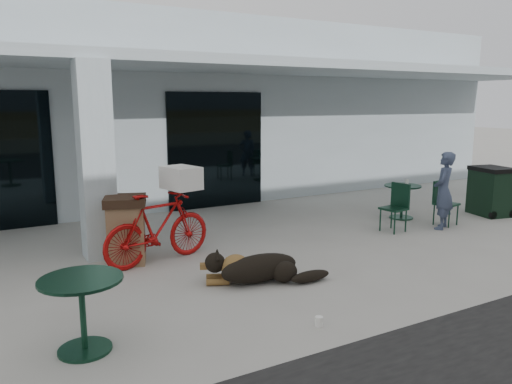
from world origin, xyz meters
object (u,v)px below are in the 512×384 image
cafe_chair_far_b (394,208)px  wheeled_bin (491,191)px  dog (260,266)px  person (444,191)px  bicycle (158,228)px  trash_receptacle (126,230)px  cafe_chair_far_a (446,203)px  cafe_table_near (83,315)px  cafe_table_far (402,202)px

cafe_chair_far_b → wheeled_bin: 2.92m
dog → person: size_ratio=0.88×
bicycle → dog: size_ratio=1.38×
cafe_chair_far_b → trash_receptacle: bearing=-104.8°
trash_receptacle → wheeled_bin: bearing=-4.3°
cafe_chair_far_b → trash_receptacle: size_ratio=0.89×
bicycle → cafe_chair_far_a: bearing=-108.7°
cafe_table_near → cafe_table_far: (7.09, 2.71, -0.02)m
bicycle → wheeled_bin: size_ratio=1.74×
dog → cafe_chair_far_a: cafe_chair_far_a is taller
cafe_table_far → person: 1.11m
cafe_table_near → cafe_chair_far_a: size_ratio=0.91×
cafe_table_near → cafe_chair_far_b: size_ratio=0.88×
dog → cafe_chair_far_b: (3.62, 1.14, 0.24)m
dog → cafe_table_near: bearing=-137.8°
cafe_table_near → trash_receptacle: bearing=66.5°
trash_receptacle → cafe_chair_far_a: bearing=-6.9°
cafe_chair_far_a → bicycle: bearing=163.6°
person → trash_receptacle: (-6.00, 0.93, -0.24)m
person → dog: bearing=-20.8°
trash_receptacle → cafe_table_far: bearing=1.1°
dog → cafe_chair_far_a: 5.02m
dog → person: (4.62, 0.83, 0.54)m
bicycle → dog: bearing=-161.5°
cafe_table_near → wheeled_bin: wheeled_bin is taller
dog → cafe_chair_far_b: size_ratio=1.45×
trash_receptacle → dog: bearing=-51.9°
person → cafe_table_near: bearing=-17.8°
cafe_table_near → trash_receptacle: trash_receptacle is taller
dog → cafe_table_far: bearing=45.9°
cafe_chair_far_a → cafe_chair_far_b: (-1.30, 0.15, 0.01)m
person → wheeled_bin: (1.92, 0.33, -0.23)m
cafe_chair_far_b → dog: bearing=-80.3°
person → trash_receptacle: size_ratio=1.45×
bicycle → person: size_ratio=1.22×
cafe_chair_far_a → cafe_table_far: bearing=99.5°
dog → cafe_chair_far_a: size_ratio=1.50×
cafe_table_far → cafe_table_near: bearing=-159.1°
bicycle → wheeled_bin: (7.49, -0.35, -0.02)m
bicycle → cafe_chair_far_a: size_ratio=2.06×
dog → wheeled_bin: bearing=33.8°
cafe_table_near → person: bearing=13.2°
cafe_chair_far_a → wheeled_bin: (1.62, 0.17, 0.08)m
cafe_table_near → cafe_chair_far_a: bearing=13.9°
cafe_chair_far_b → person: (1.00, -0.31, 0.30)m
dog → wheeled_bin: 6.64m
cafe_chair_far_b → cafe_table_near: bearing=-79.8°
cafe_chair_far_a → trash_receptacle: bearing=161.6°
cafe_chair_far_a → wheeled_bin: size_ratio=0.84×
cafe_table_far → cafe_chair_far_b: bearing=-142.8°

